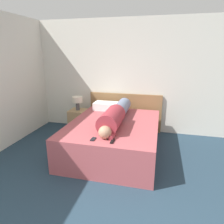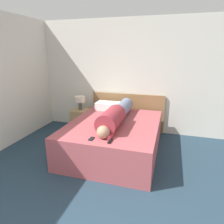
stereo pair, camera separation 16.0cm
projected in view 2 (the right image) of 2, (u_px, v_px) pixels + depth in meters
name	position (u px, v px, depth m)	size (l,w,h in m)	color
wall_back	(128.00, 77.00, 4.69)	(5.43, 0.06, 2.60)	silver
bed	(114.00, 137.00, 3.84)	(1.63, 2.04, 0.59)	#A84C51
headboard	(127.00, 112.00, 4.86)	(1.75, 0.04, 0.91)	olive
nightstand	(81.00, 120.00, 4.88)	(0.39, 0.40, 0.54)	tan
table_lamp	(80.00, 100.00, 4.73)	(0.24, 0.24, 0.32)	#4C4C51
person_lying	(116.00, 115.00, 3.68)	(0.35, 1.75, 0.35)	tan
pillow_near_headboard	(108.00, 106.00, 4.57)	(0.55, 0.33, 0.17)	white
tv_remote	(110.00, 141.00, 2.94)	(0.04, 0.15, 0.02)	black
cell_phone	(91.00, 139.00, 3.03)	(0.06, 0.13, 0.01)	black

